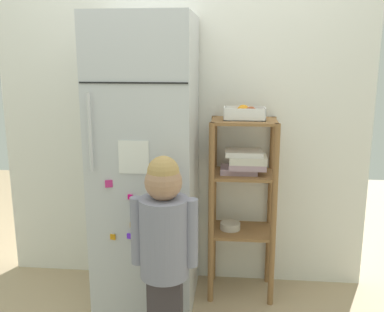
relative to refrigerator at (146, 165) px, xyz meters
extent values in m
plane|color=tan|center=(0.18, -0.02, -0.87)|extent=(6.00, 6.00, 0.00)
cube|color=silver|center=(0.18, 0.32, 0.25)|extent=(2.43, 0.03, 2.25)
cube|color=silver|center=(0.00, 0.00, 0.00)|extent=(0.58, 0.58, 1.75)
cube|color=black|center=(0.00, -0.29, 0.51)|extent=(0.57, 0.01, 0.01)
cylinder|color=silver|center=(-0.23, -0.31, 0.25)|extent=(0.02, 0.02, 0.42)
cube|color=white|center=(-0.01, -0.29, 0.12)|extent=(0.16, 0.01, 0.18)
cube|color=#3BA6D4|center=(0.03, -0.29, -0.16)|extent=(0.03, 0.02, 0.03)
cube|color=orange|center=(-0.03, -0.29, -0.27)|extent=(0.03, 0.01, 0.03)
cube|color=#EF0C79|center=(-0.03, -0.29, -0.11)|extent=(0.03, 0.02, 0.03)
cube|color=orange|center=(-0.14, -0.29, -0.35)|extent=(0.03, 0.02, 0.03)
cube|color=#6828F2|center=(-0.04, -0.29, -0.34)|extent=(0.03, 0.01, 0.03)
cube|color=#CF2C7A|center=(-0.15, -0.29, -0.04)|extent=(0.04, 0.02, 0.04)
cube|color=blue|center=(0.06, -0.29, -0.21)|extent=(0.03, 0.01, 0.02)
cylinder|color=gray|center=(0.19, -0.51, -0.24)|extent=(0.25, 0.25, 0.41)
sphere|color=gray|center=(0.19, -0.44, -0.05)|extent=(0.11, 0.11, 0.11)
sphere|color=#A87A5B|center=(0.19, -0.51, 0.05)|extent=(0.18, 0.18, 0.18)
sphere|color=tan|center=(0.19, -0.51, 0.10)|extent=(0.16, 0.16, 0.16)
cylinder|color=gray|center=(0.05, -0.51, -0.21)|extent=(0.07, 0.07, 0.35)
cylinder|color=gray|center=(0.32, -0.51, -0.21)|extent=(0.07, 0.07, 0.35)
cylinder|color=olive|center=(0.39, -0.01, -0.30)|extent=(0.04, 0.04, 1.14)
cylinder|color=olive|center=(0.77, -0.01, -0.30)|extent=(0.04, 0.04, 1.14)
cylinder|color=olive|center=(0.39, 0.27, -0.30)|extent=(0.04, 0.04, 1.14)
cylinder|color=olive|center=(0.77, 0.27, -0.30)|extent=(0.04, 0.04, 1.14)
cube|color=olive|center=(0.58, 0.13, 0.26)|extent=(0.39, 0.30, 0.02)
cube|color=olive|center=(0.58, 0.13, -0.08)|extent=(0.39, 0.30, 0.02)
cube|color=olive|center=(0.58, 0.13, -0.45)|extent=(0.39, 0.30, 0.02)
cube|color=#B293A3|center=(0.55, 0.13, -0.05)|extent=(0.23, 0.18, 0.03)
cube|color=#B293A3|center=(0.61, 0.11, -0.01)|extent=(0.23, 0.18, 0.04)
cube|color=silver|center=(0.61, 0.11, 0.03)|extent=(0.23, 0.18, 0.04)
cube|color=white|center=(0.58, 0.12, 0.06)|extent=(0.23, 0.18, 0.03)
cylinder|color=beige|center=(0.51, 0.13, -0.42)|extent=(0.13, 0.13, 0.04)
cube|color=white|center=(0.58, 0.12, 0.27)|extent=(0.25, 0.15, 0.01)
cube|color=white|center=(0.58, 0.05, 0.30)|extent=(0.25, 0.01, 0.08)
cube|color=white|center=(0.58, 0.20, 0.30)|extent=(0.25, 0.01, 0.08)
cube|color=white|center=(0.46, 0.12, 0.30)|extent=(0.01, 0.15, 0.08)
cube|color=white|center=(0.70, 0.12, 0.30)|extent=(0.01, 0.15, 0.08)
sphere|color=brown|center=(0.62, 0.11, 0.31)|extent=(0.08, 0.08, 0.08)
sphere|color=orange|center=(0.58, 0.15, 0.31)|extent=(0.08, 0.08, 0.08)
camera|label=1|loc=(0.53, -2.53, 0.64)|focal=41.08mm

